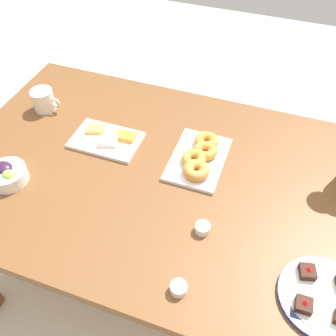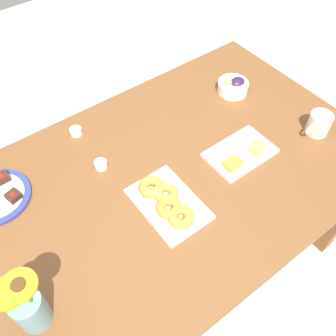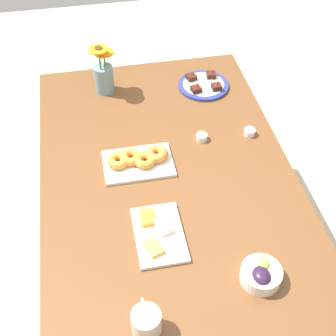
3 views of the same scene
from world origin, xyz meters
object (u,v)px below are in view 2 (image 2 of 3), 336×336
Objects in this scene: croissant_platter at (167,202)px; cheese_platter at (240,153)px; grape_bowl at (233,86)px; jam_cup_berry at (101,164)px; dining_table at (168,188)px; flower_vase at (29,308)px; coffee_mug at (319,124)px; jam_cup_honey at (76,131)px.

cheese_platter is at bearing -177.47° from croissant_platter.
croissant_platter reaches higher than cheese_platter.
jam_cup_berry is (0.70, 0.03, -0.01)m from grape_bowl.
croissant_platter reaches higher than dining_table.
grape_bowl is at bearing -128.72° from cheese_platter.
flower_vase is (0.52, 0.08, 0.06)m from croissant_platter.
grape_bowl is (0.10, -0.39, -0.02)m from coffee_mug.
dining_table is 0.31m from cheese_platter.
grape_bowl is at bearing -160.61° from flower_vase.
croissant_platter is 0.53m from flower_vase.
dining_table is 5.70× the size of croissant_platter.
jam_cup_berry reaches higher than dining_table.
cheese_platter is (0.33, -0.09, -0.04)m from coffee_mug.
jam_cup_berry is at bearing 87.88° from jam_cup_honey.
jam_cup_honey is at bearing -126.89° from flower_vase.
coffee_mug is 2.61× the size of jam_cup_berry.
coffee_mug reaches higher than grape_bowl.
coffee_mug reaches higher than jam_cup_honey.
cheese_platter is at bearing -173.55° from flower_vase.
dining_table is 0.66m from coffee_mug.
flower_vase is (1.12, 0.40, 0.06)m from grape_bowl.
grape_bowl is 0.55× the size of flower_vase.
jam_cup_berry is at bearing -139.13° from flower_vase.
cheese_platter reaches higher than jam_cup_honey.
croissant_platter is at bearing 108.31° from jam_cup_berry.
grape_bowl is 0.68m from croissant_platter.
coffee_mug is 0.45× the size of croissant_platter.
cheese_platter reaches higher than dining_table.
croissant_platter is 5.85× the size of jam_cup_honey.
coffee_mug is 0.70m from croissant_platter.
grape_bowl reaches higher than jam_cup_honey.
jam_cup_honey is at bearing -66.39° from dining_table.
grape_bowl is at bearing -177.93° from jam_cup_berry.
grape_bowl is at bearing -75.91° from coffee_mug.
grape_bowl is 1.19m from flower_vase.
coffee_mug is 0.51× the size of flower_vase.
croissant_platter is (0.08, 0.11, 0.11)m from dining_table.
dining_table is 11.88× the size of grape_bowl.
dining_table is 0.27m from jam_cup_berry.
grape_bowl is 0.48× the size of croissant_platter.
croissant_platter is (0.36, 0.02, 0.01)m from cheese_platter.
dining_table is 33.33× the size of jam_cup_berry.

